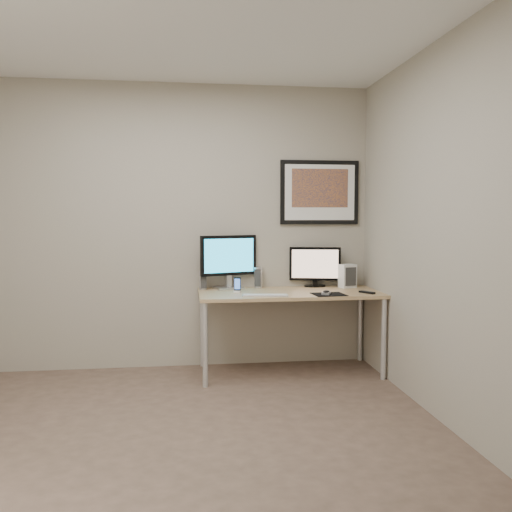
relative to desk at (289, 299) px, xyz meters
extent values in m
plane|color=brown|center=(-1.00, -1.35, -0.66)|extent=(3.60, 3.60, 0.00)
plane|color=white|center=(-1.00, -1.35, 1.94)|extent=(3.60, 3.60, 0.00)
plane|color=gray|center=(-1.00, 0.35, 0.64)|extent=(3.60, 0.00, 3.60)
plane|color=gray|center=(0.80, -1.35, 0.64)|extent=(0.00, 3.40, 3.40)
cube|color=#AA7D52|center=(0.00, 0.00, 0.05)|extent=(1.60, 0.70, 0.03)
cylinder|color=silver|center=(-0.76, -0.31, -0.31)|extent=(0.04, 0.04, 0.70)
cylinder|color=silver|center=(-0.76, 0.31, -0.31)|extent=(0.04, 0.04, 0.70)
cylinder|color=silver|center=(0.76, -0.31, -0.31)|extent=(0.04, 0.04, 0.70)
cylinder|color=silver|center=(0.76, 0.31, -0.31)|extent=(0.04, 0.04, 0.70)
cube|color=black|center=(0.35, 0.33, 0.96)|extent=(0.75, 0.03, 0.60)
cube|color=white|center=(0.35, 0.32, 0.96)|extent=(0.67, 0.00, 0.52)
cube|color=orange|center=(0.35, 0.31, 1.00)|extent=(0.54, 0.00, 0.36)
cube|color=#BBBBC0|center=(-0.52, 0.25, 0.08)|extent=(0.29, 0.24, 0.02)
cube|color=#BBBBC0|center=(-0.52, 0.25, 0.14)|extent=(0.06, 0.05, 0.11)
cube|color=black|center=(-0.52, 0.25, 0.37)|extent=(0.52, 0.20, 0.37)
cube|color=#1E9CC6|center=(-0.52, 0.23, 0.37)|extent=(0.46, 0.15, 0.31)
cube|color=black|center=(0.30, 0.28, 0.07)|extent=(0.22, 0.15, 0.02)
cube|color=black|center=(0.30, 0.28, 0.11)|extent=(0.05, 0.05, 0.05)
cube|color=black|center=(0.30, 0.28, 0.29)|extent=(0.47, 0.13, 0.31)
cube|color=tan|center=(0.30, 0.27, 0.29)|extent=(0.42, 0.10, 0.27)
cylinder|color=#BBBBC0|center=(-0.76, 0.24, 0.15)|extent=(0.08, 0.08, 0.17)
cylinder|color=#BBBBC0|center=(-0.24, 0.29, 0.16)|extent=(0.09, 0.09, 0.19)
cube|color=black|center=(-0.46, 0.02, 0.13)|extent=(0.08, 0.08, 0.13)
cube|color=silver|center=(-0.25, -0.22, 0.07)|extent=(0.40, 0.16, 0.01)
cube|color=black|center=(0.30, -0.22, 0.07)|extent=(0.29, 0.26, 0.00)
ellipsoid|color=black|center=(0.27, -0.22, 0.09)|extent=(0.10, 0.12, 0.04)
cube|color=black|center=(0.65, -0.19, 0.08)|extent=(0.11, 0.15, 0.02)
cube|color=silver|center=(0.59, 0.19, 0.18)|extent=(0.17, 0.14, 0.22)
camera|label=1|loc=(-0.93, -4.68, 0.74)|focal=38.00mm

